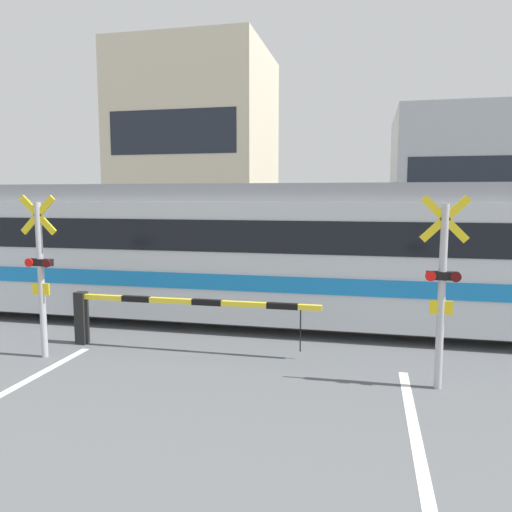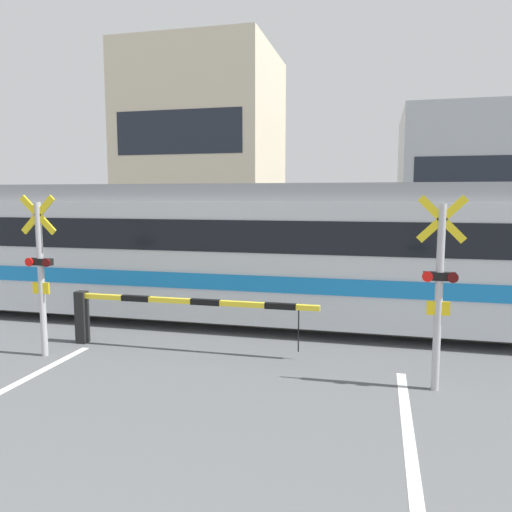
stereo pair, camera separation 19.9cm
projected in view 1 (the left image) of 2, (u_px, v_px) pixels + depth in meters
The scene contains 10 objects.
rail_track_near at pixel (260, 326), 10.75m from camera, with size 50.00×0.10×0.08m.
rail_track_far at pixel (273, 311), 12.14m from camera, with size 50.00×0.10×0.08m.
commuter_train at pixel (237, 247), 11.40m from camera, with size 21.97×3.03×3.07m.
crossing_barrier_near at pixel (148, 309), 9.19m from camera, with size 4.67×0.20×1.01m.
crossing_barrier_far at pixel (348, 270), 14.06m from camera, with size 4.67×0.20×1.01m.
crossing_signal_left at pixel (41, 269), 8.60m from camera, with size 0.68×0.15×2.84m.
crossing_signal_right at pixel (442, 284), 7.17m from camera, with size 0.68×0.15×2.84m.
pedestrian at pixel (304, 245), 18.05m from camera, with size 0.38×0.23×1.78m.
building_left_of_street at pixel (198, 150), 28.50m from camera, with size 7.89×7.95×10.83m.
building_right_of_street at pixel (448, 183), 25.76m from camera, with size 5.57×7.95×6.99m.
Camera 1 is at (2.22, -0.08, 2.83)m, focal length 35.00 mm.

